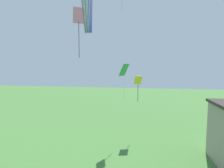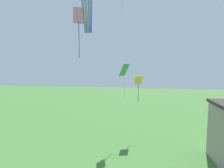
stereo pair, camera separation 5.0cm
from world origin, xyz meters
The scene contains 3 objects.
kite_green_diamond centered at (0.21, 13.94, 7.01)m, with size 1.05×1.16×3.51m.
kite_pink_diamond centered at (-2.74, 9.32, 10.90)m, with size 0.86×0.68×3.61m.
kite_yellow_diamond centered at (1.58, 15.51, 5.90)m, with size 0.90×0.77×2.80m.
Camera 1 is at (1.80, -3.32, 7.62)m, focal length 28.00 mm.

